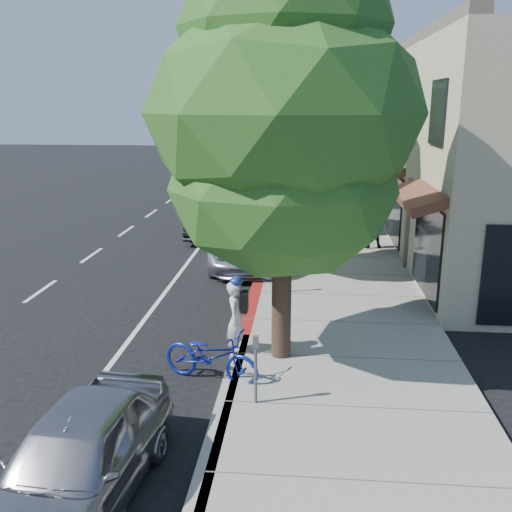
# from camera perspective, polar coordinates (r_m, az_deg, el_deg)

# --- Properties ---
(ground) EXTENTS (120.00, 120.00, 0.00)m
(ground) POSITION_cam_1_polar(r_m,az_deg,el_deg) (14.03, -0.82, -6.84)
(ground) COLOR black
(ground) RESTS_ON ground
(sidewalk) EXTENTS (4.60, 56.00, 0.15)m
(sidewalk) POSITION_cam_1_polar(r_m,az_deg,el_deg) (21.60, 7.44, 1.10)
(sidewalk) COLOR gray
(sidewalk) RESTS_ON ground
(curb) EXTENTS (0.30, 56.00, 0.15)m
(curb) POSITION_cam_1_polar(r_m,az_deg,el_deg) (21.62, 1.34, 1.24)
(curb) COLOR #9E998E
(curb) RESTS_ON ground
(curb_red_segment) EXTENTS (0.32, 4.00, 0.15)m
(curb_red_segment) POSITION_cam_1_polar(r_m,az_deg,el_deg) (14.94, -0.43, -5.15)
(curb_red_segment) COLOR maroon
(curb_red_segment) RESTS_ON ground
(storefront_building) EXTENTS (10.00, 36.00, 7.00)m
(storefront_building) POSITION_cam_1_polar(r_m,az_deg,el_deg) (32.08, 20.36, 11.03)
(storefront_building) COLOR #C1BA94
(storefront_building) RESTS_ON ground
(street_tree_0) EXTENTS (5.23, 5.23, 8.10)m
(street_tree_0) POSITION_cam_1_polar(r_m,az_deg,el_deg) (10.97, 2.79, 13.50)
(street_tree_0) COLOR black
(street_tree_0) RESTS_ON ground
(street_tree_1) EXTENTS (4.18, 4.18, 7.18)m
(street_tree_1) POSITION_cam_1_polar(r_m,az_deg,el_deg) (16.98, 3.63, 12.48)
(street_tree_1) COLOR black
(street_tree_1) RESTS_ON ground
(street_tree_2) EXTENTS (4.09, 4.09, 7.19)m
(street_tree_2) POSITION_cam_1_polar(r_m,az_deg,el_deg) (22.97, 4.05, 13.20)
(street_tree_2) COLOR black
(street_tree_2) RESTS_ON ground
(street_tree_3) EXTENTS (4.50, 4.50, 7.87)m
(street_tree_3) POSITION_cam_1_polar(r_m,az_deg,el_deg) (28.96, 4.32, 14.41)
(street_tree_3) COLOR black
(street_tree_3) RESTS_ON ground
(street_tree_4) EXTENTS (4.75, 4.75, 6.93)m
(street_tree_4) POSITION_cam_1_polar(r_m,az_deg,el_deg) (34.97, 4.45, 13.25)
(street_tree_4) COLOR black
(street_tree_4) RESTS_ON ground
(street_tree_5) EXTENTS (4.30, 4.30, 6.97)m
(street_tree_5) POSITION_cam_1_polar(r_m,az_deg,el_deg) (40.97, 4.57, 13.68)
(street_tree_5) COLOR black
(street_tree_5) RESTS_ON ground
(cyclist) EXTENTS (0.48, 0.66, 1.68)m
(cyclist) POSITION_cam_1_polar(r_m,az_deg,el_deg) (12.00, -1.95, -6.41)
(cyclist) COLOR silver
(cyclist) RESTS_ON ground
(bicycle) EXTENTS (2.15, 1.35, 1.07)m
(bicycle) POSITION_cam_1_polar(r_m,az_deg,el_deg) (11.14, -4.52, -9.93)
(bicycle) COLOR navy
(bicycle) RESTS_ON ground
(silver_suv) EXTENTS (3.18, 5.76, 1.53)m
(silver_suv) POSITION_cam_1_polar(r_m,az_deg,el_deg) (19.08, -0.82, 1.51)
(silver_suv) COLOR silver
(silver_suv) RESTS_ON ground
(dark_sedan) EXTENTS (1.98, 5.20, 1.69)m
(dark_sedan) POSITION_cam_1_polar(r_m,az_deg,el_deg) (23.47, -3.73, 4.25)
(dark_sedan) COLOR #212427
(dark_sedan) RESTS_ON ground
(white_pickup) EXTENTS (2.43, 5.15, 1.45)m
(white_pickup) POSITION_cam_1_polar(r_m,az_deg,el_deg) (33.93, -0.99, 7.41)
(white_pickup) COLOR silver
(white_pickup) RESTS_ON ground
(dark_suv_far) EXTENTS (2.63, 5.20, 1.70)m
(dark_suv_far) POSITION_cam_1_polar(r_m,az_deg,el_deg) (40.32, 2.44, 8.79)
(dark_suv_far) COLOR black
(dark_suv_far) RESTS_ON ground
(near_car_a) EXTENTS (1.97, 4.14, 1.37)m
(near_car_a) POSITION_cam_1_polar(r_m,az_deg,el_deg) (8.33, -17.49, -18.82)
(near_car_a) COLOR #9B9A9F
(near_car_a) RESTS_ON ground
(pedestrian) EXTENTS (0.98, 0.82, 1.82)m
(pedestrian) POSITION_cam_1_polar(r_m,az_deg,el_deg) (20.97, 11.36, 3.28)
(pedestrian) COLOR black
(pedestrian) RESTS_ON sidewalk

